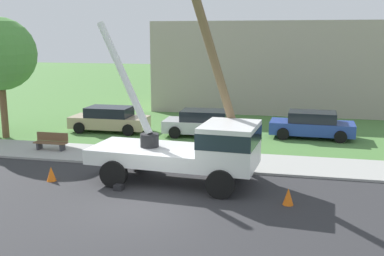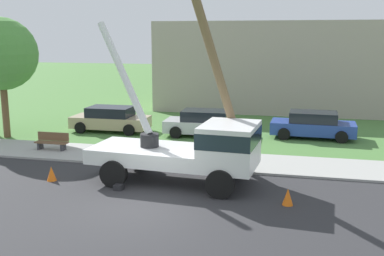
{
  "view_description": "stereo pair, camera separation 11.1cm",
  "coord_description": "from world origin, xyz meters",
  "px_view_note": "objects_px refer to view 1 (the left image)",
  "views": [
    {
      "loc": [
        4.64,
        -13.23,
        5.42
      ],
      "look_at": [
        0.83,
        3.41,
        1.97
      ],
      "focal_mm": 42.87,
      "sensor_mm": 36.0,
      "label": 1
    },
    {
      "loc": [
        4.74,
        -13.2,
        5.42
      ],
      "look_at": [
        0.83,
        3.41,
        1.97
      ],
      "focal_mm": 42.87,
      "sensor_mm": 36.0,
      "label": 2
    }
  ],
  "objects_px": {
    "leaning_utility_pole": "(216,66)",
    "traffic_cone_behind": "(51,174)",
    "utility_truck": "(195,147)",
    "parked_sedan_blue": "(312,125)",
    "parked_sedan_tan": "(109,119)",
    "parked_sedan_silver": "(204,123)",
    "traffic_cone_curbside": "(220,170)",
    "park_bench": "(51,142)",
    "traffic_cone_ahead": "(288,197)"
  },
  "relations": [
    {
      "from": "leaning_utility_pole",
      "to": "traffic_cone_behind",
      "type": "bearing_deg",
      "value": -166.02
    },
    {
      "from": "traffic_cone_behind",
      "to": "utility_truck",
      "type": "bearing_deg",
      "value": 9.25
    },
    {
      "from": "traffic_cone_behind",
      "to": "parked_sedan_blue",
      "type": "height_order",
      "value": "parked_sedan_blue"
    },
    {
      "from": "parked_sedan_tan",
      "to": "parked_sedan_silver",
      "type": "xyz_separation_m",
      "value": [
        5.55,
        0.04,
        0.0
      ]
    },
    {
      "from": "traffic_cone_curbside",
      "to": "parked_sedan_silver",
      "type": "distance_m",
      "value": 7.46
    },
    {
      "from": "leaning_utility_pole",
      "to": "utility_truck",
      "type": "bearing_deg",
      "value": -135.56
    },
    {
      "from": "traffic_cone_behind",
      "to": "traffic_cone_curbside",
      "type": "bearing_deg",
      "value": 17.8
    },
    {
      "from": "parked_sedan_blue",
      "to": "park_bench",
      "type": "relative_size",
      "value": 2.79
    },
    {
      "from": "traffic_cone_behind",
      "to": "traffic_cone_ahead",
      "type": "bearing_deg",
      "value": -3.51
    },
    {
      "from": "parked_sedan_silver",
      "to": "parked_sedan_blue",
      "type": "relative_size",
      "value": 1.0
    },
    {
      "from": "traffic_cone_behind",
      "to": "parked_sedan_silver",
      "type": "bearing_deg",
      "value": 65.92
    },
    {
      "from": "leaning_utility_pole",
      "to": "parked_sedan_silver",
      "type": "bearing_deg",
      "value": 104.28
    },
    {
      "from": "utility_truck",
      "to": "traffic_cone_behind",
      "type": "distance_m",
      "value": 5.57
    },
    {
      "from": "traffic_cone_behind",
      "to": "traffic_cone_curbside",
      "type": "distance_m",
      "value": 6.47
    },
    {
      "from": "park_bench",
      "to": "parked_sedan_tan",
      "type": "bearing_deg",
      "value": 80.47
    },
    {
      "from": "utility_truck",
      "to": "parked_sedan_blue",
      "type": "relative_size",
      "value": 1.51
    },
    {
      "from": "traffic_cone_ahead",
      "to": "parked_sedan_blue",
      "type": "height_order",
      "value": "parked_sedan_blue"
    },
    {
      "from": "parked_sedan_blue",
      "to": "park_bench",
      "type": "height_order",
      "value": "parked_sedan_blue"
    },
    {
      "from": "leaning_utility_pole",
      "to": "traffic_cone_ahead",
      "type": "height_order",
      "value": "leaning_utility_pole"
    },
    {
      "from": "leaning_utility_pole",
      "to": "parked_sedan_tan",
      "type": "xyz_separation_m",
      "value": [
        -7.49,
        7.59,
        -3.63
      ]
    },
    {
      "from": "utility_truck",
      "to": "leaning_utility_pole",
      "type": "relative_size",
      "value": 0.79
    },
    {
      "from": "leaning_utility_pole",
      "to": "parked_sedan_blue",
      "type": "relative_size",
      "value": 1.9
    },
    {
      "from": "parked_sedan_tan",
      "to": "parked_sedan_blue",
      "type": "distance_m",
      "value": 11.31
    },
    {
      "from": "utility_truck",
      "to": "parked_sedan_silver",
      "type": "xyz_separation_m",
      "value": [
        -1.31,
        8.25,
        -0.7
      ]
    },
    {
      "from": "parked_sedan_tan",
      "to": "park_bench",
      "type": "bearing_deg",
      "value": -99.53
    },
    {
      "from": "parked_sedan_silver",
      "to": "parked_sedan_blue",
      "type": "bearing_deg",
      "value": 8.19
    },
    {
      "from": "parked_sedan_blue",
      "to": "park_bench",
      "type": "bearing_deg",
      "value": -154.15
    },
    {
      "from": "utility_truck",
      "to": "traffic_cone_curbside",
      "type": "distance_m",
      "value": 1.75
    },
    {
      "from": "traffic_cone_curbside",
      "to": "park_bench",
      "type": "height_order",
      "value": "park_bench"
    },
    {
      "from": "traffic_cone_behind",
      "to": "parked_sedan_blue",
      "type": "xyz_separation_m",
      "value": [
        9.81,
        9.95,
        0.43
      ]
    },
    {
      "from": "traffic_cone_curbside",
      "to": "parked_sedan_tan",
      "type": "bearing_deg",
      "value": 137.0
    },
    {
      "from": "traffic_cone_behind",
      "to": "parked_sedan_silver",
      "type": "distance_m",
      "value": 10.0
    },
    {
      "from": "utility_truck",
      "to": "traffic_cone_ahead",
      "type": "distance_m",
      "value": 3.87
    },
    {
      "from": "traffic_cone_ahead",
      "to": "traffic_cone_behind",
      "type": "distance_m",
      "value": 8.82
    },
    {
      "from": "leaning_utility_pole",
      "to": "park_bench",
      "type": "bearing_deg",
      "value": 162.78
    },
    {
      "from": "parked_sedan_blue",
      "to": "traffic_cone_curbside",
      "type": "bearing_deg",
      "value": -114.61
    },
    {
      "from": "traffic_cone_ahead",
      "to": "park_bench",
      "type": "relative_size",
      "value": 0.35
    },
    {
      "from": "traffic_cone_curbside",
      "to": "park_bench",
      "type": "bearing_deg",
      "value": 166.06
    },
    {
      "from": "utility_truck",
      "to": "leaning_utility_pole",
      "type": "xyz_separation_m",
      "value": [
        0.63,
        0.62,
        2.93
      ]
    },
    {
      "from": "traffic_cone_curbside",
      "to": "parked_sedan_tan",
      "type": "relative_size",
      "value": 0.13
    },
    {
      "from": "parked_sedan_blue",
      "to": "parked_sedan_tan",
      "type": "bearing_deg",
      "value": -175.63
    },
    {
      "from": "leaning_utility_pole",
      "to": "parked_sedan_tan",
      "type": "height_order",
      "value": "leaning_utility_pole"
    },
    {
      "from": "parked_sedan_tan",
      "to": "parked_sedan_silver",
      "type": "bearing_deg",
      "value": 0.38
    },
    {
      "from": "utility_truck",
      "to": "parked_sedan_silver",
      "type": "distance_m",
      "value": 8.38
    },
    {
      "from": "utility_truck",
      "to": "park_bench",
      "type": "height_order",
      "value": "utility_truck"
    },
    {
      "from": "utility_truck",
      "to": "traffic_cone_behind",
      "type": "xyz_separation_m",
      "value": [
        -5.38,
        -0.88,
        -1.13
      ]
    },
    {
      "from": "utility_truck",
      "to": "parked_sedan_silver",
      "type": "height_order",
      "value": "utility_truck"
    },
    {
      "from": "parked_sedan_blue",
      "to": "traffic_cone_behind",
      "type": "bearing_deg",
      "value": -134.59
    },
    {
      "from": "traffic_cone_behind",
      "to": "parked_sedan_blue",
      "type": "bearing_deg",
      "value": 45.41
    },
    {
      "from": "traffic_cone_curbside",
      "to": "parked_sedan_silver",
      "type": "xyz_separation_m",
      "value": [
        -2.08,
        7.15,
        0.43
      ]
    }
  ]
}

